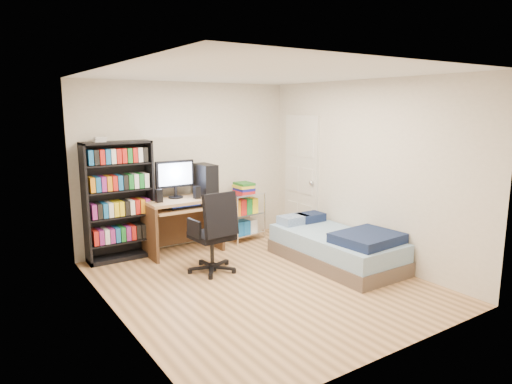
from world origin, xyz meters
TOP-DOWN VIEW (x-y plane):
  - room at (0.00, 0.00)m, footprint 3.58×4.08m
  - media_shelf at (-1.14, 1.84)m, footprint 0.94×0.31m
  - computer_desk at (-0.17, 1.69)m, footprint 1.08×0.63m
  - office_chair at (-0.30, 0.64)m, footprint 0.68×0.68m
  - wire_cart at (0.82, 1.70)m, footprint 0.63×0.48m
  - bed at (1.26, -0.01)m, footprint 0.95×1.90m
  - door at (1.72, 1.35)m, footprint 0.12×0.80m

SIDE VIEW (x-z plane):
  - bed at x=1.26m, z-range -0.03..0.51m
  - office_chair at x=-0.30m, z-range -0.20..0.88m
  - wire_cart at x=0.82m, z-range 0.14..1.09m
  - computer_desk at x=-0.17m, z-range 0.05..1.42m
  - media_shelf at x=-1.14m, z-range -0.01..1.73m
  - door at x=1.72m, z-range 0.00..2.00m
  - room at x=0.00m, z-range -0.04..2.54m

